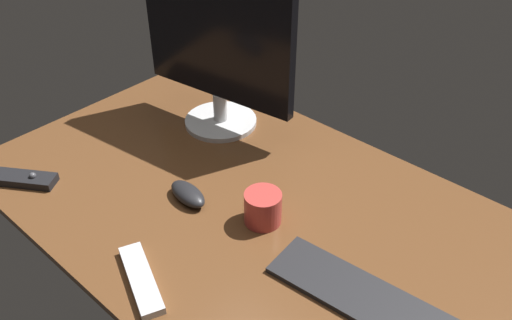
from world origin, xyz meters
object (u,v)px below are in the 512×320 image
at_px(keyboard, 375,304).
at_px(coffee_mug, 263,208).
at_px(media_remote, 25,179).
at_px(monitor, 218,49).
at_px(computer_mouse, 188,194).
at_px(tv_remote, 141,279).

distance_m(keyboard, coffee_mug, 0.34).
height_order(keyboard, media_remote, media_remote).
bearing_deg(monitor, computer_mouse, -65.19).
xyz_separation_m(keyboard, tv_remote, (-0.40, -0.28, 0.00)).
bearing_deg(computer_mouse, monitor, 129.61).
bearing_deg(computer_mouse, keyboard, 10.90).
height_order(keyboard, tv_remote, tv_remote).
bearing_deg(coffee_mug, monitor, 148.12).
bearing_deg(keyboard, media_remote, -168.15).
relative_size(computer_mouse, media_remote, 0.72).
distance_m(media_remote, tv_remote, 0.49).
height_order(media_remote, tv_remote, media_remote).
bearing_deg(tv_remote, media_remote, -157.30).
xyz_separation_m(monitor, computer_mouse, (0.19, -0.30, -0.22)).
height_order(keyboard, computer_mouse, computer_mouse).
bearing_deg(coffee_mug, tv_remote, -101.38).
bearing_deg(computer_mouse, media_remote, -139.44).
bearing_deg(monitor, media_remote, -115.02).
bearing_deg(tv_remote, computer_mouse, 140.65).
distance_m(monitor, media_remote, 0.61).
relative_size(monitor, coffee_mug, 5.47).
bearing_deg(tv_remote, keyboard, 58.44).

